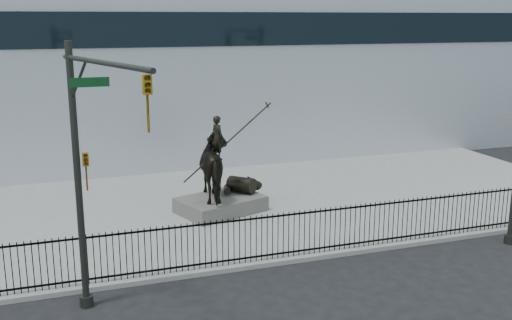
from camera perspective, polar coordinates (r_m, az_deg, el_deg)
name	(u,v)px	position (r m, az deg, el deg)	size (l,w,h in m)	color
ground	(327,273)	(18.54, 6.74, -10.67)	(120.00, 120.00, 0.00)	black
plaza	(252,205)	(24.58, -0.37, -4.27)	(30.00, 12.00, 0.15)	gray
building	(182,70)	(36.10, -7.10, 8.47)	(44.00, 14.00, 9.00)	silver
picket_fence	(310,232)	(19.25, 5.19, -6.81)	(22.10, 0.10, 1.50)	black
statue_plinth	(221,204)	(23.44, -3.38, -4.24)	(3.11, 2.14, 0.58)	#514F4A
equestrian_statue	(221,166)	(23.06, -3.31, -0.62)	(3.79, 3.02, 3.38)	black
traffic_signal_left	(89,167)	(14.99, -15.62, -0.62)	(1.52, 4.84, 7.00)	black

